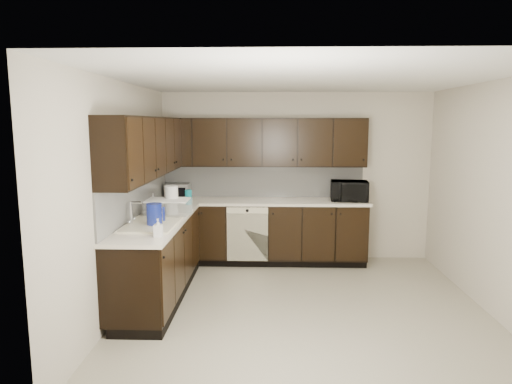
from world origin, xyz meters
TOP-DOWN VIEW (x-y plane):
  - floor at (0.00, 0.00)m, footprint 4.00×4.00m
  - ceiling at (0.00, 0.00)m, footprint 4.00×4.00m
  - wall_back at (0.00, 2.00)m, footprint 4.00×0.02m
  - wall_left at (-2.00, 0.00)m, footprint 0.02×4.00m
  - wall_right at (2.00, 0.00)m, footprint 0.02×4.00m
  - wall_front at (0.00, -2.00)m, footprint 4.00×0.02m
  - lower_cabinets at (-1.01, 1.11)m, footprint 3.00×2.80m
  - countertop at (-1.01, 1.11)m, footprint 3.03×2.83m
  - backsplash at (-1.22, 1.32)m, footprint 3.00×2.80m
  - upper_cabinets at (-1.10, 1.20)m, footprint 3.00×2.80m
  - dishwasher at (-0.70, 1.41)m, footprint 0.58×0.04m
  - sink at (-1.68, -0.01)m, footprint 0.54×0.82m
  - microwave at (0.75, 1.66)m, footprint 0.55×0.39m
  - soap_bottle_a at (-1.48, -0.51)m, footprint 0.08×0.09m
  - soap_bottle_b at (-1.87, 0.85)m, footprint 0.11×0.11m
  - toaster_oven at (-1.75, 1.77)m, footprint 0.37×0.28m
  - storage_bin at (-1.62, 0.54)m, footprint 0.57×0.48m
  - blue_pitcher at (-1.63, -0.06)m, footprint 0.21×0.21m
  - teal_tumbler at (-1.50, 1.28)m, footprint 0.10×0.10m
  - paper_towel_roll at (-1.59, 0.64)m, footprint 0.17×0.17m

SIDE VIEW (x-z plane):
  - floor at x=0.00m, z-range 0.00..0.00m
  - lower_cabinets at x=-1.01m, z-range -0.04..0.86m
  - dishwasher at x=-0.70m, z-range 0.16..0.94m
  - sink at x=-1.68m, z-range 0.67..1.09m
  - countertop at x=-1.01m, z-range 0.90..0.94m
  - soap_bottle_a at x=-1.48m, z-range 0.94..1.12m
  - storage_bin at x=-1.62m, z-range 0.94..1.13m
  - teal_tumbler at x=-1.50m, z-range 0.94..1.14m
  - soap_bottle_b at x=-1.87m, z-range 0.94..1.16m
  - toaster_oven at x=-1.75m, z-range 0.94..1.16m
  - blue_pitcher at x=-1.63m, z-range 0.94..1.19m
  - microwave at x=0.75m, z-range 0.94..1.23m
  - paper_towel_roll at x=-1.59m, z-range 0.94..1.28m
  - backsplash at x=-1.22m, z-range 0.94..1.42m
  - wall_back at x=0.00m, z-range 0.00..2.50m
  - wall_left at x=-2.00m, z-range 0.00..2.50m
  - wall_right at x=2.00m, z-range 0.00..2.50m
  - wall_front at x=0.00m, z-range 0.00..2.50m
  - upper_cabinets at x=-1.10m, z-range 1.42..2.12m
  - ceiling at x=0.00m, z-range 2.50..2.50m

